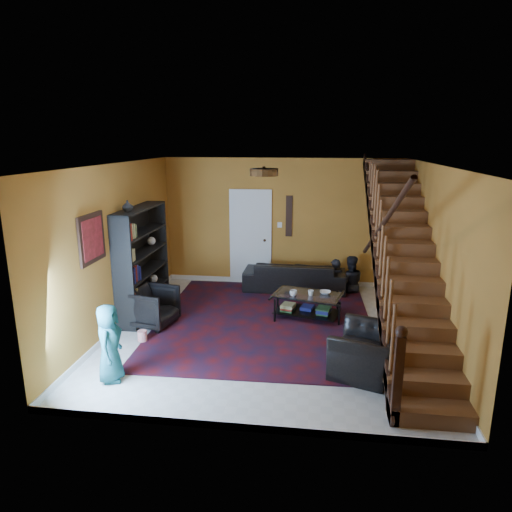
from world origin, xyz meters
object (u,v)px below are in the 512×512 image
(bookshelf, at_px, (143,263))
(sofa, at_px, (295,276))
(armchair_left, at_px, (152,307))
(armchair_right, at_px, (367,352))
(coffee_table, at_px, (307,304))

(bookshelf, bearing_deg, sofa, 31.96)
(bookshelf, height_order, armchair_left, bookshelf)
(armchair_left, xyz_separation_m, armchair_right, (3.55, -1.24, -0.02))
(sofa, relative_size, coffee_table, 1.63)
(armchair_right, distance_m, coffee_table, 2.14)
(armchair_left, bearing_deg, coffee_table, -63.12)
(armchair_right, xyz_separation_m, coffee_table, (-0.87, 1.96, -0.07))
(armchair_left, relative_size, coffee_table, 0.57)
(armchair_left, relative_size, armchair_right, 0.76)
(coffee_table, bearing_deg, armchair_right, -66.04)
(armchair_right, relative_size, coffee_table, 0.76)
(sofa, bearing_deg, bookshelf, 32.66)
(bookshelf, bearing_deg, armchair_right, -25.02)
(bookshelf, relative_size, armchair_right, 1.99)
(bookshelf, relative_size, armchair_left, 2.62)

